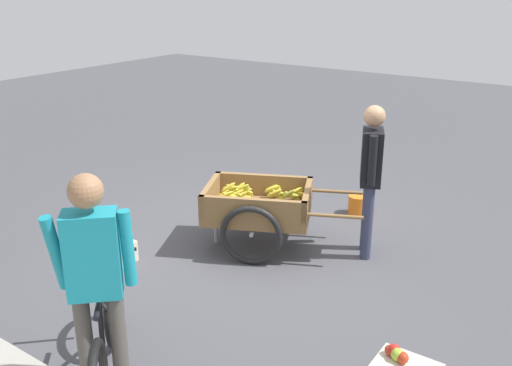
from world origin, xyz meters
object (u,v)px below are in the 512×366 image
object	(u,v)px
fruit_cart	(258,208)
bicycle	(106,341)
vendor_person	(371,168)
plastic_bucket	(358,205)
cyclist_person	(94,271)
apple_crate	(112,250)

from	to	relation	value
fruit_cart	bicycle	xyz separation A→B (m)	(-0.37, 2.45, -0.09)
vendor_person	plastic_bucket	world-z (taller)	vendor_person
cyclist_person	apple_crate	xyz separation A→B (m)	(1.51, -1.40, -0.87)
vendor_person	apple_crate	size ratio (longest dim) A/B	3.62
fruit_cart	plastic_bucket	xyz separation A→B (m)	(-0.52, -1.42, -0.32)
vendor_person	plastic_bucket	bearing A→B (deg)	-60.84
bicycle	cyclist_person	size ratio (longest dim) A/B	0.76
vendor_person	plastic_bucket	distance (m)	1.35
fruit_cart	bicycle	distance (m)	2.48
vendor_person	bicycle	size ratio (longest dim) A/B	1.28
fruit_cart	cyclist_person	world-z (taller)	cyclist_person
vendor_person	bicycle	bearing A→B (deg)	77.11
plastic_bucket	apple_crate	bearing A→B (deg)	58.79
vendor_person	cyclist_person	distance (m)	3.10
fruit_cart	apple_crate	size ratio (longest dim) A/B	4.13
plastic_bucket	apple_crate	world-z (taller)	apple_crate
fruit_cart	vendor_person	distance (m)	1.26
plastic_bucket	fruit_cart	bearing A→B (deg)	69.81
fruit_cart	apple_crate	bearing A→B (deg)	48.06
plastic_bucket	apple_crate	xyz separation A→B (m)	(1.56, 2.57, 0.00)
plastic_bucket	apple_crate	size ratio (longest dim) A/B	0.54
cyclist_person	plastic_bucket	size ratio (longest dim) A/B	6.91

